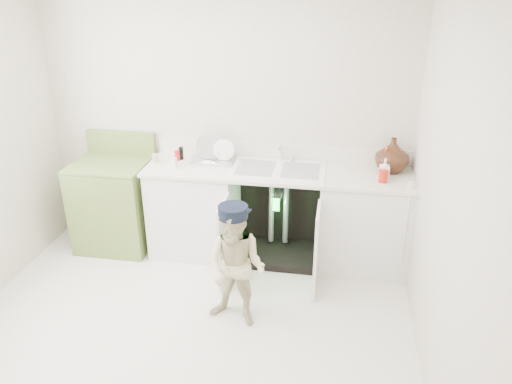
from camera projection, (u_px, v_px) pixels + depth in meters
The scene contains 5 objects.
ground at pixel (186, 329), 3.90m from camera, with size 3.50×3.50×0.00m, color beige.
room_shell at pixel (176, 182), 3.38m from camera, with size 6.00×5.50×1.26m.
counter_run at pixel (280, 212), 4.70m from camera, with size 2.44×1.02×1.21m.
avocado_stove at pixel (116, 202), 4.93m from camera, with size 0.71×0.65×1.10m.
repair_worker at pixel (236, 267), 3.78m from camera, with size 0.56×0.93×1.01m.
Camera 1 is at (1.06, -2.96, 2.59)m, focal length 35.00 mm.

